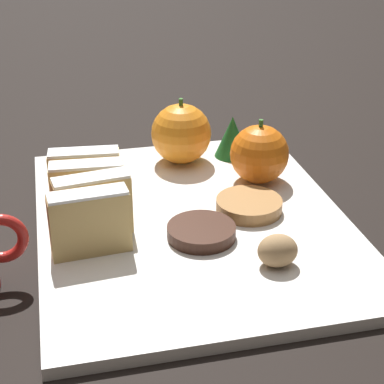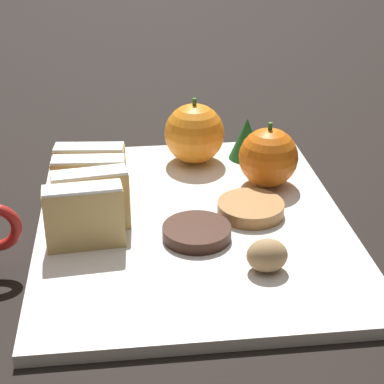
% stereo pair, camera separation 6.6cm
% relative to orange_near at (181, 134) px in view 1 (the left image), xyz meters
% --- Properties ---
extents(ground_plane, '(6.00, 6.00, 0.00)m').
position_rel_orange_near_xyz_m(ground_plane, '(-0.02, -0.14, -0.05)').
color(ground_plane, black).
extents(serving_platter, '(0.32, 0.39, 0.01)m').
position_rel_orange_near_xyz_m(serving_platter, '(-0.02, -0.14, -0.04)').
color(serving_platter, white).
rests_on(serving_platter, ground_plane).
extents(stollen_slice_front, '(0.08, 0.03, 0.06)m').
position_rel_orange_near_xyz_m(stollen_slice_front, '(-0.13, -0.19, -0.01)').
color(stollen_slice_front, tan).
rests_on(stollen_slice_front, serving_platter).
extents(stollen_slice_second, '(0.08, 0.03, 0.06)m').
position_rel_orange_near_xyz_m(stollen_slice_second, '(-0.12, -0.15, -0.01)').
color(stollen_slice_second, tan).
rests_on(stollen_slice_second, serving_platter).
extents(stollen_slice_third, '(0.08, 0.03, 0.06)m').
position_rel_orange_near_xyz_m(stollen_slice_third, '(-0.12, -0.12, -0.01)').
color(stollen_slice_third, tan).
rests_on(stollen_slice_third, serving_platter).
extents(stollen_slice_fourth, '(0.08, 0.03, 0.06)m').
position_rel_orange_near_xyz_m(stollen_slice_fourth, '(-0.12, -0.09, -0.01)').
color(stollen_slice_fourth, tan).
rests_on(stollen_slice_fourth, serving_platter).
extents(orange_near, '(0.07, 0.07, 0.08)m').
position_rel_orange_near_xyz_m(orange_near, '(0.00, 0.00, 0.00)').
color(orange_near, orange).
rests_on(orange_near, serving_platter).
extents(orange_far, '(0.07, 0.07, 0.08)m').
position_rel_orange_near_xyz_m(orange_far, '(0.08, -0.07, -0.00)').
color(orange_far, orange).
rests_on(orange_far, serving_platter).
extents(walnut, '(0.04, 0.03, 0.03)m').
position_rel_orange_near_xyz_m(walnut, '(0.04, -0.25, -0.02)').
color(walnut, '#9E7A51').
rests_on(walnut, serving_platter).
extents(chocolate_cookie, '(0.07, 0.07, 0.01)m').
position_rel_orange_near_xyz_m(chocolate_cookie, '(-0.02, -0.18, -0.03)').
color(chocolate_cookie, '#381E14').
rests_on(chocolate_cookie, serving_platter).
extents(gingerbread_cookie, '(0.07, 0.07, 0.01)m').
position_rel_orange_near_xyz_m(gingerbread_cookie, '(0.04, -0.14, -0.03)').
color(gingerbread_cookie, '#A3703D').
rests_on(gingerbread_cookie, serving_platter).
extents(evergreen_sprig, '(0.04, 0.04, 0.05)m').
position_rel_orange_near_xyz_m(evergreen_sprig, '(0.07, 0.00, -0.01)').
color(evergreen_sprig, '#195623').
rests_on(evergreen_sprig, serving_platter).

